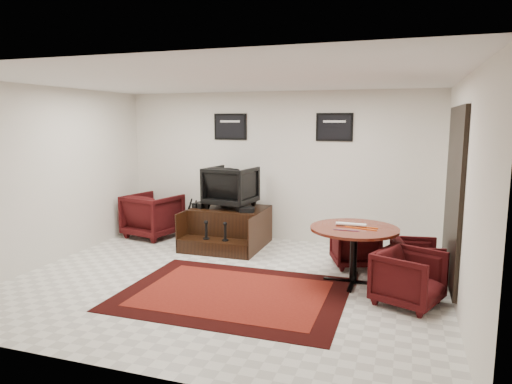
# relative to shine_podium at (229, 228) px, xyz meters

# --- Properties ---
(ground) EXTENTS (6.00, 6.00, 0.00)m
(ground) POSITION_rel_shine_podium_xyz_m (0.68, -1.79, -0.32)
(ground) COLOR white
(ground) RESTS_ON ground
(room_shell) EXTENTS (6.02, 5.02, 2.81)m
(room_shell) POSITION_rel_shine_podium_xyz_m (1.09, -1.67, 1.47)
(room_shell) COLOR silver
(room_shell) RESTS_ON ground
(area_rug) EXTENTS (2.91, 2.18, 0.01)m
(area_rug) POSITION_rel_shine_podium_xyz_m (0.95, -2.22, -0.31)
(area_rug) COLOR black
(area_rug) RESTS_ON ground
(shine_podium) EXTENTS (1.33, 1.37, 0.68)m
(shine_podium) POSITION_rel_shine_podium_xyz_m (0.00, 0.00, 0.00)
(shine_podium) COLOR black
(shine_podium) RESTS_ON ground
(shine_chair) EXTENTS (0.90, 0.85, 0.84)m
(shine_chair) POSITION_rel_shine_podium_xyz_m (0.00, 0.14, 0.79)
(shine_chair) COLOR black
(shine_chair) RESTS_ON shine_podium
(shoes_pair) EXTENTS (0.26, 0.28, 0.09)m
(shoes_pair) POSITION_rel_shine_podium_xyz_m (-0.52, -0.07, 0.41)
(shoes_pair) COLOR black
(shoes_pair) RESTS_ON shine_podium
(polish_kit) EXTENTS (0.28, 0.22, 0.09)m
(polish_kit) POSITION_rel_shine_podium_xyz_m (0.44, -0.22, 0.41)
(polish_kit) COLOR black
(polish_kit) RESTS_ON shine_podium
(umbrella_black) EXTENTS (0.33, 0.12, 0.89)m
(umbrella_black) POSITION_rel_shine_podium_xyz_m (-0.79, -0.15, 0.13)
(umbrella_black) COLOR black
(umbrella_black) RESTS_ON ground
(umbrella_hooked) EXTENTS (0.31, 0.12, 0.84)m
(umbrella_hooked) POSITION_rel_shine_podium_xyz_m (-0.75, -0.03, 0.10)
(umbrella_hooked) COLOR black
(umbrella_hooked) RESTS_ON ground
(armchair_side) EXTENTS (1.08, 1.03, 0.94)m
(armchair_side) POSITION_rel_shine_podium_xyz_m (-1.64, 0.11, 0.15)
(armchair_side) COLOR black
(armchair_side) RESTS_ON ground
(meeting_table) EXTENTS (1.22, 1.22, 0.80)m
(meeting_table) POSITION_rel_shine_podium_xyz_m (2.40, -1.29, 0.39)
(meeting_table) COLOR #48180A
(meeting_table) RESTS_ON ground
(table_chair_back) EXTENTS (0.85, 0.82, 0.69)m
(table_chair_back) POSITION_rel_shine_podium_xyz_m (2.33, -0.50, 0.03)
(table_chair_back) COLOR black
(table_chair_back) RESTS_ON ground
(table_chair_window) EXTENTS (0.70, 0.74, 0.67)m
(table_chair_window) POSITION_rel_shine_podium_xyz_m (3.24, -0.99, 0.02)
(table_chair_window) COLOR black
(table_chair_window) RESTS_ON ground
(table_chair_corner) EXTENTS (0.91, 0.94, 0.75)m
(table_chair_corner) POSITION_rel_shine_podium_xyz_m (3.14, -1.85, 0.06)
(table_chair_corner) COLOR black
(table_chair_corner) RESTS_ON ground
(paper_roll) EXTENTS (0.42, 0.06, 0.05)m
(paper_roll) POSITION_rel_shine_podium_xyz_m (2.34, -1.22, 0.51)
(paper_roll) COLOR white
(paper_roll) RESTS_ON meeting_table
(table_clutter) EXTENTS (0.57, 0.31, 0.01)m
(table_clutter) POSITION_rel_shine_podium_xyz_m (2.46, -1.33, 0.49)
(table_clutter) COLOR #F75A0D
(table_clutter) RESTS_ON meeting_table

